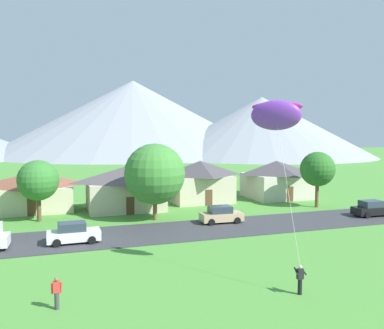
# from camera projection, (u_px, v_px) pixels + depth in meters

# --- Properties ---
(road_strip) EXTENTS (160.00, 7.58, 0.08)m
(road_strip) POSITION_uv_depth(u_px,v_px,m) (163.00, 232.00, 36.47)
(road_strip) COLOR #38383D
(road_strip) RESTS_ON ground
(mountain_east_ridge) EXTENTS (119.26, 119.26, 31.56)m
(mountain_east_ridge) POSITION_uv_depth(u_px,v_px,m) (133.00, 118.00, 173.76)
(mountain_east_ridge) COLOR #8E939E
(mountain_east_ridge) RESTS_ON ground
(mountain_central_ridge) EXTENTS (85.45, 85.45, 23.08)m
(mountain_central_ridge) POSITION_uv_depth(u_px,v_px,m) (261.00, 127.00, 157.15)
(mountain_central_ridge) COLOR #8E939E
(mountain_central_ridge) RESTS_ON ground
(house_leftmost) EXTENTS (8.40, 7.79, 5.17)m
(house_leftmost) POSITION_uv_depth(u_px,v_px,m) (276.00, 179.00, 56.29)
(house_leftmost) COLOR beige
(house_leftmost) RESTS_ON ground
(house_left_center) EXTENTS (9.30, 6.70, 5.11)m
(house_left_center) POSITION_uv_depth(u_px,v_px,m) (125.00, 188.00, 47.18)
(house_left_center) COLOR beige
(house_left_center) RESTS_ON ground
(house_right_center) EXTENTS (9.46, 8.09, 4.46)m
(house_right_center) POSITION_uv_depth(u_px,v_px,m) (33.00, 190.00, 47.16)
(house_right_center) COLOR beige
(house_right_center) RESTS_ON ground
(house_rightmost) EXTENTS (8.14, 6.79, 5.41)m
(house_rightmost) POSITION_uv_depth(u_px,v_px,m) (200.00, 180.00, 52.88)
(house_rightmost) COLOR beige
(house_rightmost) RESTS_ON ground
(tree_near_left) EXTENTS (4.13, 4.13, 6.29)m
(tree_near_left) POSITION_uv_depth(u_px,v_px,m) (38.00, 181.00, 40.88)
(tree_near_left) COLOR brown
(tree_near_left) RESTS_ON ground
(tree_left_of_center) EXTENTS (4.20, 4.20, 6.78)m
(tree_left_of_center) POSITION_uv_depth(u_px,v_px,m) (318.00, 169.00, 48.74)
(tree_left_of_center) COLOR brown
(tree_left_of_center) RESTS_ON ground
(tree_right_of_center) EXTENTS (6.30, 6.30, 7.96)m
(tree_right_of_center) POSITION_uv_depth(u_px,v_px,m) (155.00, 174.00, 41.47)
(tree_right_of_center) COLOR brown
(tree_right_of_center) RESTS_ON ground
(parked_car_white_west_end) EXTENTS (4.22, 2.12, 1.68)m
(parked_car_white_west_end) POSITION_uv_depth(u_px,v_px,m) (73.00, 233.00, 32.80)
(parked_car_white_west_end) COLOR white
(parked_car_white_west_end) RESTS_ON road_strip
(parked_car_tan_mid_west) EXTENTS (4.27, 2.22, 1.68)m
(parked_car_tan_mid_west) POSITION_uv_depth(u_px,v_px,m) (221.00, 215.00, 40.20)
(parked_car_tan_mid_west) COLOR tan
(parked_car_tan_mid_west) RESTS_ON road_strip
(parked_car_black_mid_east) EXTENTS (4.26, 2.20, 1.68)m
(parked_car_black_mid_east) POSITION_uv_depth(u_px,v_px,m) (372.00, 209.00, 43.47)
(parked_car_black_mid_east) COLOR black
(parked_car_black_mid_east) RESTS_ON road_strip
(kite_flyer_with_kite) EXTENTS (3.27, 4.70, 11.10)m
(kite_flyer_with_kite) POSITION_uv_depth(u_px,v_px,m) (276.00, 117.00, 24.59)
(kite_flyer_with_kite) COLOR black
(kite_flyer_with_kite) RESTS_ON ground
(watcher_person) EXTENTS (0.56, 0.24, 1.68)m
(watcher_person) POSITION_uv_depth(u_px,v_px,m) (57.00, 293.00, 20.55)
(watcher_person) COLOR #3D3D42
(watcher_person) RESTS_ON ground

